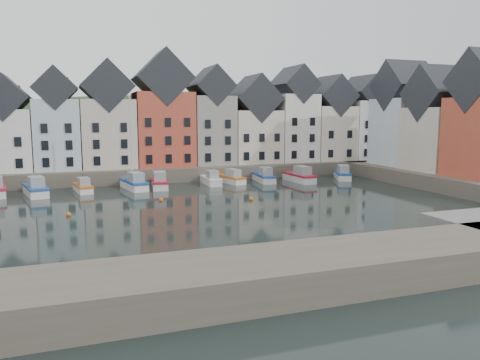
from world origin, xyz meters
name	(u,v)px	position (x,y,z in m)	size (l,w,h in m)	color
ground	(214,212)	(0.00, 0.00, 0.00)	(260.00, 260.00, 0.00)	black
far_quay	(162,170)	(0.00, 30.00, 1.00)	(90.00, 16.00, 2.00)	#53493F
right_quay	(472,182)	(37.00, 3.00, 1.00)	(14.00, 54.00, 2.00)	#53493F
near_wall	(147,290)	(-10.00, -22.00, 1.00)	(50.00, 6.00, 2.00)	#53493F
hillside	(143,243)	(0.02, 56.00, -17.96)	(153.60, 70.40, 64.00)	#203118
far_terrace	(183,121)	(3.21, 28.00, 8.88)	(72.37, 8.16, 17.78)	beige
right_terrace	(442,122)	(36.00, 8.07, 8.91)	(8.30, 24.25, 16.36)	silver
mooring_buoys	(165,204)	(-4.00, 5.33, 0.15)	(20.50, 5.50, 0.50)	#BF5D16
boat_b	(36,189)	(-17.89, 16.91, 0.80)	(3.63, 7.29, 2.68)	silver
boat_c	(83,187)	(-12.34, 17.77, 0.64)	(2.59, 5.77, 2.14)	silver
boat_d	(134,183)	(-5.82, 17.82, 0.84)	(3.27, 7.02, 12.91)	silver
boat_e	(160,182)	(-2.43, 17.82, 0.77)	(2.91, 6.90, 2.57)	silver
boat_f	(211,180)	(5.11, 18.75, 0.68)	(1.93, 5.94, 2.27)	silver
boat_g	(230,178)	(8.10, 19.02, 0.69)	(3.43, 6.32, 2.32)	silver
boat_h	(264,177)	(13.24, 18.55, 0.74)	(2.69, 6.67, 2.49)	silver
boat_i	(300,177)	(18.19, 16.69, 0.79)	(2.47, 7.03, 2.67)	silver
boat_j	(342,174)	(25.94, 17.40, 0.74)	(4.47, 6.71, 2.48)	silver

